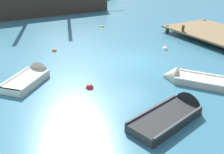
{
  "coord_description": "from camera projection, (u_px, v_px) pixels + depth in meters",
  "views": [
    {
      "loc": [
        -7.86,
        -11.92,
        5.5
      ],
      "look_at": [
        -2.33,
        -1.93,
        0.26
      ],
      "focal_mm": 42.26,
      "sensor_mm": 36.0,
      "label": 1
    }
  ],
  "objects": [
    {
      "name": "ground_plane",
      "position": [
        131.0,
        61.0,
        15.23
      ],
      "size": [
        120.0,
        120.0,
        0.0
      ],
      "primitive_type": "plane",
      "color": "teal"
    },
    {
      "name": "sailing_ship",
      "position": [
        46.0,
        6.0,
        27.59
      ],
      "size": [
        14.98,
        3.98,
        11.02
      ],
      "rotation": [
        0.0,
        0.0,
        0.02
      ],
      "color": "#38281E",
      "rests_on": "ground"
    },
    {
      "name": "rowboat_near_dock",
      "position": [
        190.0,
        80.0,
        12.65
      ],
      "size": [
        2.85,
        3.32,
        1.11
      ],
      "rotation": [
        0.0,
        0.0,
        2.2
      ],
      "color": "beige",
      "rests_on": "ground"
    },
    {
      "name": "rowboat_outer_right",
      "position": [
        176.0,
        114.0,
        9.91
      ],
      "size": [
        3.79,
        2.06,
        1.2
      ],
      "rotation": [
        0.0,
        0.0,
        0.24
      ],
      "color": "black",
      "rests_on": "ground"
    },
    {
      "name": "rowboat_outer_left",
      "position": [
        32.0,
        78.0,
        12.84
      ],
      "size": [
        2.98,
        2.93,
        1.15
      ],
      "rotation": [
        0.0,
        0.0,
        0.77
      ],
      "color": "beige",
      "rests_on": "ground"
    },
    {
      "name": "buoy_orange",
      "position": [
        54.0,
        51.0,
        16.77
      ],
      "size": [
        0.3,
        0.3,
        0.3
      ],
      "primitive_type": "sphere",
      "color": "orange",
      "rests_on": "ground"
    },
    {
      "name": "buoy_yellow",
      "position": [
        102.0,
        27.0,
        22.47
      ],
      "size": [
        0.32,
        0.32,
        0.32
      ],
      "primitive_type": "sphere",
      "color": "yellow",
      "rests_on": "ground"
    },
    {
      "name": "buoy_white",
      "position": [
        165.0,
        50.0,
        17.05
      ],
      "size": [
        0.39,
        0.39,
        0.39
      ],
      "primitive_type": "sphere",
      "color": "white",
      "rests_on": "ground"
    },
    {
      "name": "buoy_red",
      "position": [
        90.0,
        88.0,
        12.08
      ],
      "size": [
        0.36,
        0.36,
        0.36
      ],
      "primitive_type": "sphere",
      "color": "red",
      "rests_on": "ground"
    }
  ]
}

